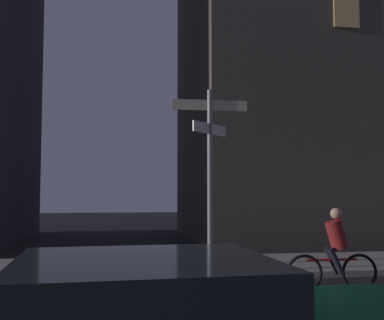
% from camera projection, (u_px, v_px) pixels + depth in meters
% --- Properties ---
extents(sidewalk_kerb, '(40.00, 3.20, 0.14)m').
position_uv_depth(sidewalk_kerb, '(152.00, 268.00, 11.63)').
color(sidewalk_kerb, gray).
rests_on(sidewalk_kerb, ground_plane).
extents(signpost, '(1.75, 0.94, 4.11)m').
position_uv_depth(signpost, '(210.00, 162.00, 10.76)').
color(signpost, gray).
rests_on(signpost, sidewalk_kerb).
extents(cyclist, '(1.82, 0.35, 1.61)m').
position_uv_depth(cyclist, '(334.00, 252.00, 9.22)').
color(cyclist, black).
rests_on(cyclist, ground_plane).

